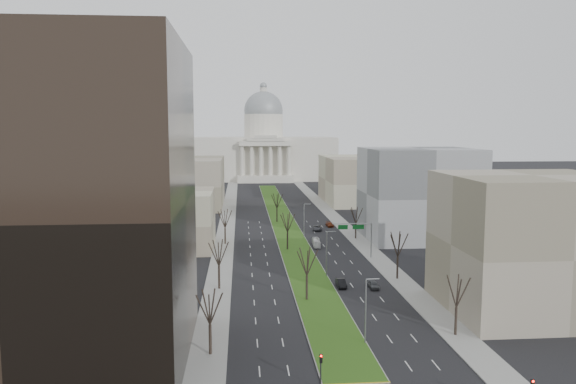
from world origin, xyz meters
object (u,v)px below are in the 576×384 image
box_van (316,243)px  car_red (330,225)px  car_grey_near (373,285)px  car_grey_far (317,228)px  car_black (341,283)px

box_van → car_red: bearing=77.5°
car_grey_near → car_grey_far: (-2.41, 58.86, 0.02)m
car_black → car_red: bearing=84.0°
car_grey_near → car_red: (2.14, 64.76, -0.06)m
car_black → box_van: 35.84m
car_grey_far → box_van: box_van is taller
car_grey_far → car_red: bearing=59.7°
car_grey_near → box_van: box_van is taller
car_red → car_grey_far: bearing=-131.6°
car_grey_far → box_van: bearing=-91.0°
car_red → car_grey_far: 7.45m
car_black → car_red: car_black is taller
car_black → car_red: 63.85m
box_van → car_grey_near: bearing=-78.4°
car_grey_near → car_red: size_ratio=0.93×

